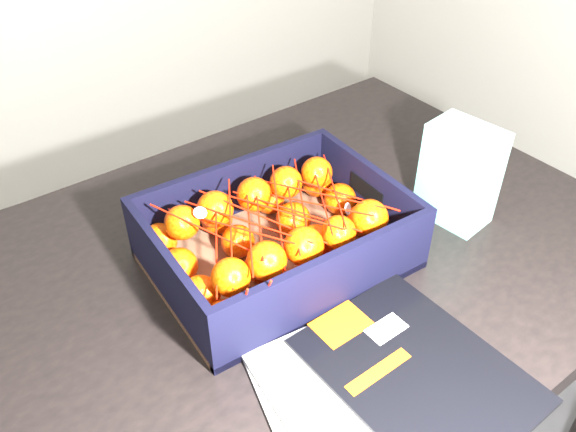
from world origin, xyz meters
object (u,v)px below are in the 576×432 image
produce_crate (277,244)px  retail_carton (460,174)px  table (271,309)px  magazine_stack (382,394)px

produce_crate → retail_carton: (0.31, -0.07, 0.05)m
table → magazine_stack: (-0.01, -0.28, 0.11)m
table → produce_crate: produce_crate is taller
produce_crate → magazine_stack: bearing=-95.9°
magazine_stack → produce_crate: bearing=84.1°
table → retail_carton: size_ratio=7.27×
magazine_stack → produce_crate: size_ratio=0.92×
magazine_stack → retail_carton: size_ratio=2.00×
table → produce_crate: bearing=12.4°
magazine_stack → produce_crate: (0.03, 0.28, 0.03)m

